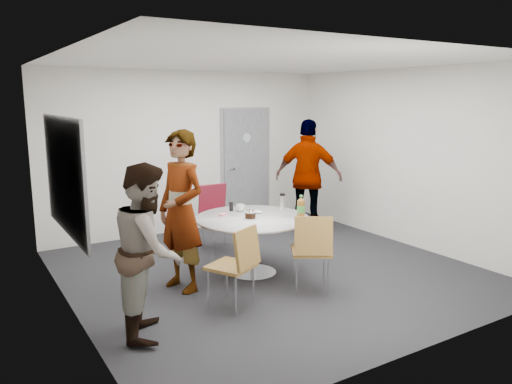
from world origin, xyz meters
TOP-DOWN VIEW (x-y plane):
  - floor at (0.00, 0.00)m, footprint 5.00×5.00m
  - ceiling at (0.00, 0.00)m, footprint 5.00×5.00m
  - wall_back at (0.00, 2.50)m, footprint 5.00×0.00m
  - wall_left at (-2.50, 0.00)m, footprint 0.00×5.00m
  - wall_right at (2.50, 0.00)m, footprint 0.00×5.00m
  - wall_front at (0.00, -2.50)m, footprint 5.00×0.00m
  - door at (1.10, 2.48)m, footprint 1.02×0.17m
  - whiteboard at (-2.46, 0.20)m, footprint 0.04×1.90m
  - table at (-0.23, 0.02)m, footprint 1.45×1.45m
  - chair_near_left at (-0.96, -0.85)m, footprint 0.60×0.62m
  - chair_near_right at (-0.01, -0.91)m, footprint 0.64×0.65m
  - chair_far at (-0.14, 1.26)m, footprint 0.47×0.51m
  - person_main at (-1.23, 0.02)m, footprint 0.63×0.79m
  - person_left at (-1.95, -0.87)m, footprint 0.91×1.00m
  - person_right at (1.60, 1.26)m, footprint 1.09×1.15m

SIDE VIEW (x-z plane):
  - floor at x=0.00m, z-range 0.00..0.00m
  - chair_near_left at x=-0.96m, z-range 0.10..1.02m
  - chair_near_right at x=-0.01m, z-range 0.11..1.06m
  - chair_far at x=-0.14m, z-range 0.11..1.09m
  - table at x=-0.23m, z-range 0.12..1.18m
  - person_left at x=-1.95m, z-range 0.00..1.67m
  - person_main at x=-1.23m, z-range 0.00..1.90m
  - person_right at x=1.60m, z-range 0.00..1.91m
  - door at x=1.10m, z-range -0.03..2.09m
  - wall_back at x=0.00m, z-range -1.15..3.85m
  - wall_left at x=-2.50m, z-range -1.15..3.85m
  - wall_right at x=2.50m, z-range -1.15..3.85m
  - wall_front at x=0.00m, z-range -1.15..3.85m
  - whiteboard at x=-2.46m, z-range 0.82..2.08m
  - ceiling at x=0.00m, z-range 2.70..2.70m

